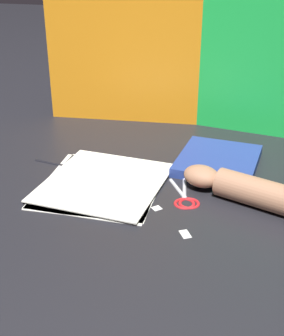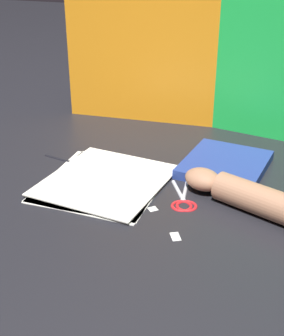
# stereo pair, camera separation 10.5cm
# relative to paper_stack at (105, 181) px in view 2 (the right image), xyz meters

# --- Properties ---
(ground_plane) EXTENTS (6.00, 6.00, 0.00)m
(ground_plane) POSITION_rel_paper_stack_xyz_m (0.09, 0.02, -0.00)
(ground_plane) COLOR black
(backdrop_panel_left) EXTENTS (0.50, 0.06, 0.45)m
(backdrop_panel_left) POSITION_rel_paper_stack_xyz_m (-0.06, 0.44, 0.22)
(backdrop_panel_left) COLOR orange
(backdrop_panel_left) RESTS_ON ground_plane
(backdrop_panel_center) EXTENTS (0.75, 0.15, 0.50)m
(backdrop_panel_center) POSITION_rel_paper_stack_xyz_m (0.27, 0.44, 0.24)
(backdrop_panel_center) COLOR green
(backdrop_panel_center) RESTS_ON ground_plane
(paper_stack) EXTENTS (0.30, 0.32, 0.01)m
(paper_stack) POSITION_rel_paper_stack_xyz_m (0.00, 0.00, 0.00)
(paper_stack) COLOR white
(paper_stack) RESTS_ON ground_plane
(book_closed) EXTENTS (0.22, 0.24, 0.02)m
(book_closed) POSITION_rel_paper_stack_xyz_m (0.25, 0.18, 0.01)
(book_closed) COLOR navy
(book_closed) RESTS_ON ground_plane
(scissors) EXTENTS (0.10, 0.14, 0.01)m
(scissors) POSITION_rel_paper_stack_xyz_m (0.20, -0.02, -0.00)
(scissors) COLOR silver
(scissors) RESTS_ON ground_plane
(hand_forearm) EXTENTS (0.33, 0.18, 0.06)m
(hand_forearm) POSITION_rel_paper_stack_xyz_m (0.35, -0.01, 0.03)
(hand_forearm) COLOR #A87556
(hand_forearm) RESTS_ON ground_plane
(paper_scrap_near) EXTENTS (0.03, 0.03, 0.00)m
(paper_scrap_near) POSITION_rel_paper_stack_xyz_m (0.22, -0.16, -0.00)
(paper_scrap_near) COLOR white
(paper_scrap_near) RESTS_ON ground_plane
(paper_scrap_mid) EXTENTS (0.03, 0.03, 0.00)m
(paper_scrap_mid) POSITION_rel_paper_stack_xyz_m (0.15, -0.07, -0.00)
(paper_scrap_mid) COLOR white
(paper_scrap_mid) RESTS_ON ground_plane
(pen) EXTENTS (0.15, 0.03, 0.01)m
(pen) POSITION_rel_paper_stack_xyz_m (-0.14, 0.07, -0.00)
(pen) COLOR black
(pen) RESTS_ON ground_plane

